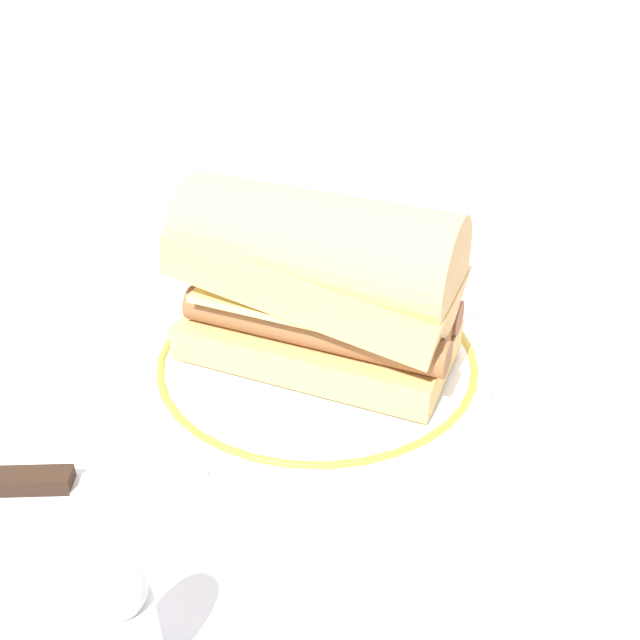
{
  "coord_description": "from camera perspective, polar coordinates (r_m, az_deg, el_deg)",
  "views": [
    {
      "loc": [
        0.07,
        -0.45,
        0.33
      ],
      "look_at": [
        0.0,
        -0.01,
        0.04
      ],
      "focal_mm": 40.47,
      "sensor_mm": 36.0,
      "label": 1
    }
  ],
  "objects": [
    {
      "name": "drinking_glass",
      "position": [
        0.46,
        20.67,
        -8.69
      ],
      "size": [
        0.06,
        0.06,
        0.1
      ],
      "color": "silver",
      "rests_on": "ground_plane"
    },
    {
      "name": "plate",
      "position": [
        0.55,
        0.0,
        -3.28
      ],
      "size": [
        0.26,
        0.26,
        0.01
      ],
      "color": "white",
      "rests_on": "ground_plane"
    },
    {
      "name": "salt_shaker",
      "position": [
        0.37,
        -15.15,
        -22.23
      ],
      "size": [
        0.03,
        0.03,
        0.07
      ],
      "color": "white",
      "rests_on": "ground_plane"
    },
    {
      "name": "butter_knife",
      "position": [
        0.48,
        -18.86,
        -11.98
      ],
      "size": [
        0.14,
        0.04,
        0.01
      ],
      "color": "silver",
      "rests_on": "ground_plane"
    },
    {
      "name": "ground_plane",
      "position": [
        0.56,
        -0.08,
        -3.41
      ],
      "size": [
        1.5,
        1.5,
        0.0
      ],
      "primitive_type": "plane",
      "color": "silver"
    },
    {
      "name": "sausage_sandwich",
      "position": [
        0.51,
        0.0,
        3.17
      ],
      "size": [
        0.22,
        0.14,
        0.13
      ],
      "rotation": [
        0.0,
        0.0,
        -0.25
      ],
      "color": "#DEAF67",
      "rests_on": "plate"
    }
  ]
}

